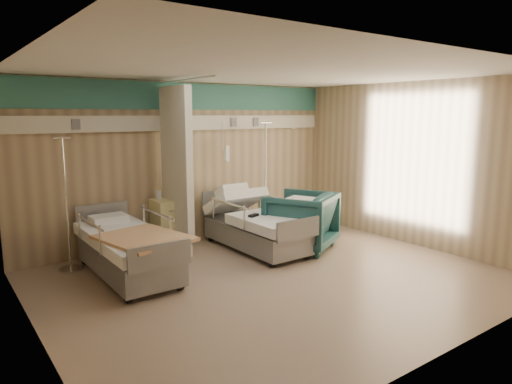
% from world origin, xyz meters
% --- Properties ---
extents(ground, '(6.00, 5.00, 0.00)m').
position_xyz_m(ground, '(0.00, 0.00, 0.00)').
color(ground, gray).
rests_on(ground, ground).
extents(room_walls, '(6.04, 5.04, 2.82)m').
position_xyz_m(room_walls, '(-0.03, 0.25, 1.86)').
color(room_walls, tan).
rests_on(room_walls, ground).
extents(bed_right, '(1.00, 2.16, 0.63)m').
position_xyz_m(bed_right, '(0.60, 1.30, 0.32)').
color(bed_right, white).
rests_on(bed_right, ground).
extents(bed_left, '(1.00, 2.16, 0.63)m').
position_xyz_m(bed_left, '(-1.60, 1.30, 0.32)').
color(bed_left, white).
rests_on(bed_left, ground).
extents(bedside_cabinet, '(0.50, 0.48, 0.85)m').
position_xyz_m(bedside_cabinet, '(-0.55, 2.20, 0.42)').
color(bedside_cabinet, '#DBD489').
rests_on(bedside_cabinet, ground).
extents(visitor_armchair, '(1.40, 1.42, 0.96)m').
position_xyz_m(visitor_armchair, '(1.25, 0.90, 0.48)').
color(visitor_armchair, '#1E4A4B').
rests_on(visitor_armchair, ground).
extents(waffle_blanket, '(0.80, 0.77, 0.07)m').
position_xyz_m(waffle_blanket, '(1.21, 0.86, 1.00)').
color(waffle_blanket, white).
rests_on(waffle_blanket, visitor_armchair).
extents(iv_stand_right, '(0.38, 0.38, 2.11)m').
position_xyz_m(iv_stand_right, '(1.34, 2.00, 0.43)').
color(iv_stand_right, silver).
rests_on(iv_stand_right, ground).
extents(iv_stand_left, '(0.35, 0.35, 1.94)m').
position_xyz_m(iv_stand_left, '(-2.20, 2.05, 0.40)').
color(iv_stand_left, silver).
rests_on(iv_stand_left, ground).
extents(call_remote, '(0.20, 0.13, 0.04)m').
position_xyz_m(call_remote, '(0.40, 1.09, 0.65)').
color(call_remote, black).
rests_on(call_remote, bed_right).
extents(tan_blanket, '(1.14, 1.33, 0.04)m').
position_xyz_m(tan_blanket, '(-1.54, 0.84, 0.65)').
color(tan_blanket, tan).
rests_on(tan_blanket, bed_left).
extents(toiletry_bag, '(0.24, 0.16, 0.13)m').
position_xyz_m(toiletry_bag, '(-0.42, 2.18, 0.91)').
color(toiletry_bag, black).
rests_on(toiletry_bag, bedside_cabinet).
extents(white_cup, '(0.10, 0.10, 0.14)m').
position_xyz_m(white_cup, '(-0.67, 2.32, 0.92)').
color(white_cup, white).
rests_on(white_cup, bedside_cabinet).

